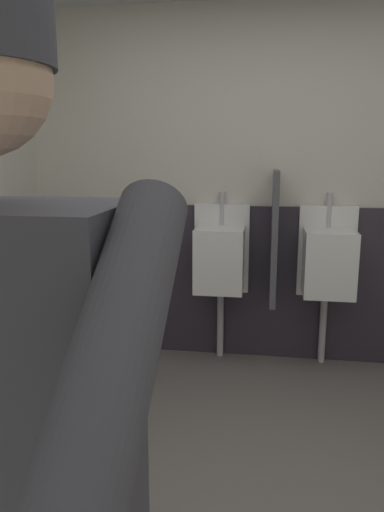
{
  "coord_description": "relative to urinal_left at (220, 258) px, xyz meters",
  "views": [
    {
      "loc": [
        -0.02,
        -1.72,
        1.51
      ],
      "look_at": [
        -0.2,
        -0.5,
        1.25
      ],
      "focal_mm": 34.14,
      "sensor_mm": 36.0,
      "label": 1
    }
  ],
  "objects": [
    {
      "name": "wall_back",
      "position": [
        0.33,
        0.22,
        0.48
      ],
      "size": [
        4.1,
        0.12,
        2.52
      ],
      "primitive_type": "cube",
      "color": "beige",
      "rests_on": "ground_plane"
    },
    {
      "name": "urinal_middle",
      "position": [
        0.75,
        0.0,
        0.0
      ],
      "size": [
        0.4,
        0.34,
        1.24
      ],
      "color": "white",
      "rests_on": "ground_plane"
    },
    {
      "name": "urinal_left",
      "position": [
        0.0,
        0.0,
        0.0
      ],
      "size": [
        0.4,
        0.34,
        1.24
      ],
      "color": "white",
      "rests_on": "ground_plane"
    },
    {
      "name": "wainscot_band_back",
      "position": [
        0.33,
        0.14,
        -0.21
      ],
      "size": [
        3.5,
        0.03,
        1.14
      ],
      "primitive_type": "cube",
      "color": "#2D2833",
      "rests_on": "ground_plane"
    },
    {
      "name": "privacy_divider_panel",
      "position": [
        0.38,
        -0.07,
        0.17
      ],
      "size": [
        0.04,
        0.4,
        0.9
      ],
      "primitive_type": "cube",
      "color": "#4C4C51"
    },
    {
      "name": "trash_bin",
      "position": [
        -1.13,
        -0.37,
        -0.46
      ],
      "size": [
        0.29,
        0.29,
        0.64
      ],
      "primitive_type": "cylinder",
      "color": "#38383D",
      "rests_on": "ground_plane"
    },
    {
      "name": "person",
      "position": [
        -0.08,
        -2.76,
        0.23
      ],
      "size": [
        0.62,
        0.6,
        1.72
      ],
      "color": "#2D3342",
      "rests_on": "ground_plane"
    }
  ]
}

